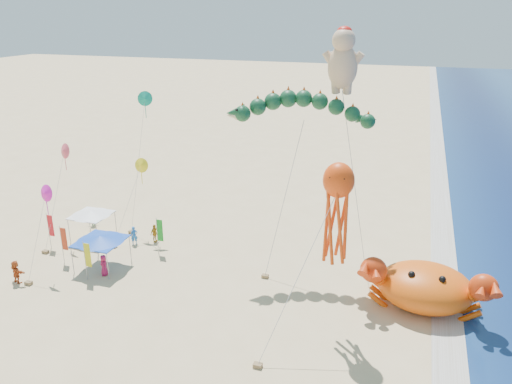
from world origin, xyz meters
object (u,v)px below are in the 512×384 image
at_px(cherub_kite, 343,59).
at_px(canopy_white, 91,213).
at_px(canopy_blue, 100,239).
at_px(octopus_kite, 337,206).
at_px(dragon_kite, 302,113).
at_px(crab_inflatable, 425,286).

height_order(cherub_kite, canopy_white, cherub_kite).
relative_size(cherub_kite, canopy_blue, 4.87).
height_order(cherub_kite, octopus_kite, cherub_kite).
bearing_deg(dragon_kite, canopy_white, -174.76).
bearing_deg(cherub_kite, octopus_kite, -80.67).
xyz_separation_m(octopus_kite, canopy_blue, (-18.43, 2.12, -5.85)).
xyz_separation_m(crab_inflatable, dragon_kite, (-9.76, 4.03, 10.37)).
relative_size(crab_inflatable, cherub_kite, 0.47).
distance_m(crab_inflatable, canopy_white, 28.04).
height_order(crab_inflatable, octopus_kite, octopus_kite).
xyz_separation_m(dragon_kite, octopus_kite, (4.09, -8.01, -3.73)).
xyz_separation_m(dragon_kite, cherub_kite, (2.58, 1.16, 3.80)).
bearing_deg(crab_inflatable, canopy_white, 175.16).
bearing_deg(canopy_blue, cherub_kite, 22.64).
bearing_deg(canopy_white, crab_inflatable, -4.84).
relative_size(crab_inflatable, dragon_kite, 0.65).
distance_m(cherub_kite, canopy_white, 24.85).
bearing_deg(canopy_blue, crab_inflatable, 4.41).
bearing_deg(cherub_kite, canopy_white, -172.23).
xyz_separation_m(crab_inflatable, cherub_kite, (-7.18, 5.20, 14.17)).
height_order(dragon_kite, canopy_blue, dragon_kite).
relative_size(octopus_kite, canopy_white, 3.25).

